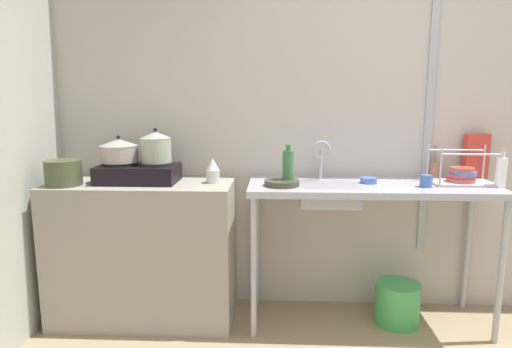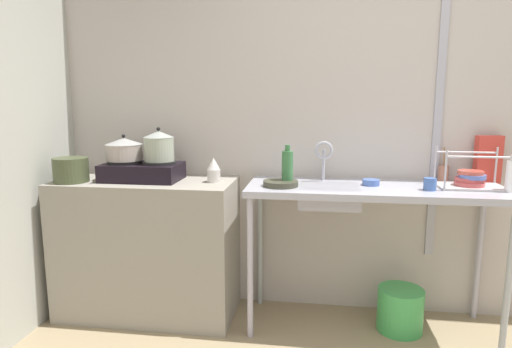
{
  "view_description": "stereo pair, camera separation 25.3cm",
  "coord_description": "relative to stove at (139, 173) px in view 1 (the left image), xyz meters",
  "views": [
    {
      "loc": [
        -0.88,
        -1.32,
        1.43
      ],
      "look_at": [
        -1.0,
        1.33,
        0.97
      ],
      "focal_mm": 30.34,
      "sensor_mm": 36.0,
      "label": 1
    },
    {
      "loc": [
        -0.63,
        -1.3,
        1.43
      ],
      "look_at": [
        -1.0,
        1.33,
        0.97
      ],
      "focal_mm": 30.34,
      "sensor_mm": 36.0,
      "label": 2
    }
  ],
  "objects": [
    {
      "name": "stove",
      "position": [
        0.0,
        0.0,
        0.0
      ],
      "size": [
        0.49,
        0.31,
        0.13
      ],
      "color": "black",
      "rests_on": "counter_concrete"
    },
    {
      "name": "percolator",
      "position": [
        0.47,
        0.0,
        0.01
      ],
      "size": [
        0.09,
        0.09,
        0.16
      ],
      "color": "beige",
      "rests_on": "counter_concrete"
    },
    {
      "name": "cereal_box",
      "position": [
        2.18,
        0.21,
        0.09
      ],
      "size": [
        0.16,
        0.08,
        0.3
      ],
      "primitive_type": "cube",
      "rotation": [
        0.0,
        0.0,
        0.15
      ],
      "color": "#C33A30",
      "rests_on": "counter_sink"
    },
    {
      "name": "counter_concrete",
      "position": [
        0.02,
        0.0,
        -0.52
      ],
      "size": [
        1.15,
        0.53,
        0.91
      ],
      "primitive_type": "cube",
      "color": "gray",
      "rests_on": "ground"
    },
    {
      "name": "bottle_by_sink",
      "position": [
        0.94,
        -0.04,
        0.05
      ],
      "size": [
        0.07,
        0.07,
        0.25
      ],
      "color": "#356B3C",
      "rests_on": "counter_sink"
    },
    {
      "name": "dish_rack",
      "position": [
        2.03,
        0.04,
        -0.01
      ],
      "size": [
        0.37,
        0.24,
        0.23
      ],
      "color": "#B7B5BC",
      "rests_on": "counter_sink"
    },
    {
      "name": "bottle_by_rack",
      "position": [
        2.21,
        -0.06,
        0.03
      ],
      "size": [
        0.06,
        0.06,
        0.21
      ],
      "color": "white",
      "rests_on": "counter_sink"
    },
    {
      "name": "bucket_on_floor",
      "position": [
        1.66,
        -0.02,
        -0.84
      ],
      "size": [
        0.28,
        0.28,
        0.27
      ],
      "primitive_type": "cylinder",
      "color": "green",
      "rests_on": "ground"
    },
    {
      "name": "pot_on_right_burner",
      "position": [
        0.12,
        0.0,
        0.16
      ],
      "size": [
        0.19,
        0.19,
        0.22
      ],
      "color": "#97A08D",
      "rests_on": "stove"
    },
    {
      "name": "pot_on_left_burner",
      "position": [
        -0.12,
        0.0,
        0.14
      ],
      "size": [
        0.24,
        0.24,
        0.17
      ],
      "color": "#A3978F",
      "rests_on": "stove"
    },
    {
      "name": "pot_beside_stove",
      "position": [
        -0.42,
        -0.12,
        0.02
      ],
      "size": [
        0.22,
        0.22,
        0.16
      ],
      "color": "#424B2F",
      "rests_on": "counter_concrete"
    },
    {
      "name": "wall_back",
      "position": [
        1.75,
        0.31,
        0.4
      ],
      "size": [
        5.53,
        0.1,
        2.74
      ],
      "primitive_type": "cube",
      "color": "#B9B0A8",
      "rests_on": "ground"
    },
    {
      "name": "utensil_jar",
      "position": [
        1.92,
        0.21,
        -0.01
      ],
      "size": [
        0.06,
        0.07,
        0.22
      ],
      "color": "#9D6752",
      "rests_on": "counter_sink"
    },
    {
      "name": "small_bowl_on_drainboard",
      "position": [
        1.45,
        0.04,
        -0.04
      ],
      "size": [
        0.1,
        0.1,
        0.04
      ],
      "primitive_type": "cylinder",
      "color": "#4667B4",
      "rests_on": "counter_sink"
    },
    {
      "name": "wall_metal_strip",
      "position": [
        1.87,
        0.26,
        0.53
      ],
      "size": [
        0.05,
        0.01,
        2.19
      ],
      "primitive_type": "cube",
      "color": "#A6A6B3"
    },
    {
      "name": "faucet",
      "position": [
        1.16,
        0.13,
        0.11
      ],
      "size": [
        0.11,
        0.07,
        0.26
      ],
      "color": "#A6A6B3",
      "rests_on": "counter_sink"
    },
    {
      "name": "cup_by_rack",
      "position": [
        1.77,
        -0.07,
        -0.03
      ],
      "size": [
        0.07,
        0.07,
        0.07
      ],
      "primitive_type": "cylinder",
      "color": "#3F62A8",
      "rests_on": "counter_sink"
    },
    {
      "name": "sink_basin",
      "position": [
        1.2,
        -0.02,
        -0.12
      ],
      "size": [
        0.36,
        0.32,
        0.12
      ],
      "primitive_type": "cube",
      "color": "#A6A6B3",
      "rests_on": "counter_sink"
    },
    {
      "name": "frying_pan",
      "position": [
        0.91,
        -0.07,
        -0.04
      ],
      "size": [
        0.21,
        0.21,
        0.03
      ],
      "primitive_type": "cylinder",
      "color": "#39392B",
      "rests_on": "counter_sink"
    },
    {
      "name": "counter_sink",
      "position": [
        1.46,
        0.0,
        -0.14
      ],
      "size": [
        1.52,
        0.53,
        0.91
      ],
      "color": "#A6A6B3",
      "rests_on": "ground"
    }
  ]
}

